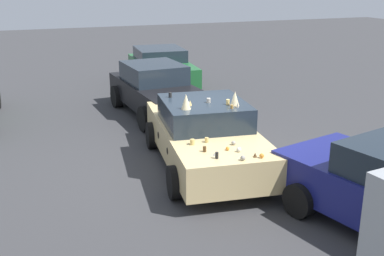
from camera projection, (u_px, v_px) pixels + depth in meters
ground_plane at (205, 166)px, 10.29m from camera, size 60.00×60.00×0.00m
art_car_decorated at (205, 135)px, 10.09m from camera, size 4.67×2.54×1.73m
parked_sedan_far_left at (161, 68)px, 17.38m from camera, size 4.23×2.31×1.41m
parked_sedan_row_back_far at (157, 90)px, 13.92m from camera, size 4.41×2.17×1.48m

